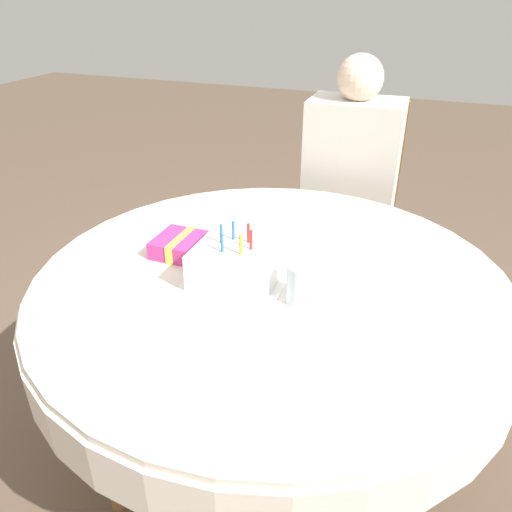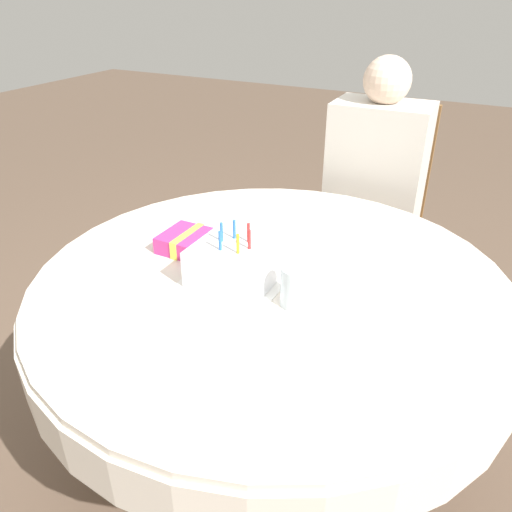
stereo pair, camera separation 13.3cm
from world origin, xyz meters
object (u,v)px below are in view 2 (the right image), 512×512
(birthday_cake, at_px, (237,262))
(person, at_px, (374,178))
(chair, at_px, (375,211))
(gift_box, at_px, (188,241))
(drinking_glass, at_px, (296,286))

(birthday_cake, bearing_deg, person, 82.88)
(chair, distance_m, gift_box, 1.03)
(birthday_cake, xyz_separation_m, gift_box, (-0.21, 0.08, -0.03))
(person, xyz_separation_m, gift_box, (-0.33, -0.85, 0.03))
(chair, distance_m, drinking_glass, 1.10)
(birthday_cake, distance_m, drinking_glass, 0.19)
(chair, distance_m, birthday_cake, 1.06)
(person, height_order, birthday_cake, person)
(chair, relative_size, birthday_cake, 4.60)
(chair, height_order, gift_box, chair)
(chair, height_order, person, person)
(person, distance_m, gift_box, 0.91)
(birthday_cake, relative_size, drinking_glass, 2.00)
(person, relative_size, birthday_cake, 5.56)
(chair, relative_size, drinking_glass, 9.21)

